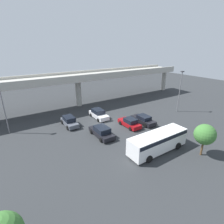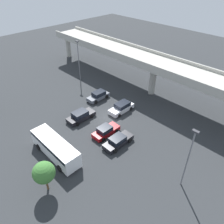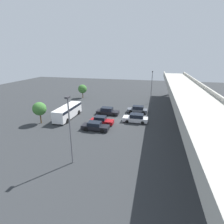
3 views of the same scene
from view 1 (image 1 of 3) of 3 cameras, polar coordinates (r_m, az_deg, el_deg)
The scene contains 11 objects.
ground_plane at distance 30.52m, azimuth -1.70°, elevation -3.93°, with size 118.72×118.72×0.00m, color #2D3033.
highway_overpass at distance 38.98m, azimuth -11.20°, elevation 10.62°, with size 56.63×6.20×7.33m.
parked_car_0 at distance 30.55m, azimuth -13.73°, elevation -3.00°, with size 1.98×4.41×1.59m.
parked_car_1 at distance 26.35m, azimuth -3.40°, elevation -6.46°, with size 2.17×4.85×1.57m.
parked_car_2 at distance 32.88m, azimuth -4.40°, elevation -0.66°, with size 2.10×4.74×1.64m.
parked_car_3 at distance 29.51m, azimuth 5.80°, elevation -3.49°, with size 2.02×4.40×1.50m.
parked_car_4 at distance 31.08m, azimuth 10.18°, elevation -2.44°, with size 2.06×4.74×1.44m.
shuttle_bus at distance 23.27m, azimuth 14.77°, elevation -9.01°, with size 8.44×2.69×2.48m.
lamp_post_near_aisle at distance 37.37m, azimuth 21.33°, elevation 7.12°, with size 0.70×0.35×8.24m.
lamp_post_mid_lot at distance 30.25m, azimuth -32.14°, elevation 2.55°, with size 0.70×0.35×8.50m.
tree_front_centre at distance 23.80m, azimuth 28.07°, elevation -6.50°, with size 2.51×2.51×4.13m.
Camera 1 is at (-14.40, -23.65, 12.84)m, focal length 28.00 mm.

